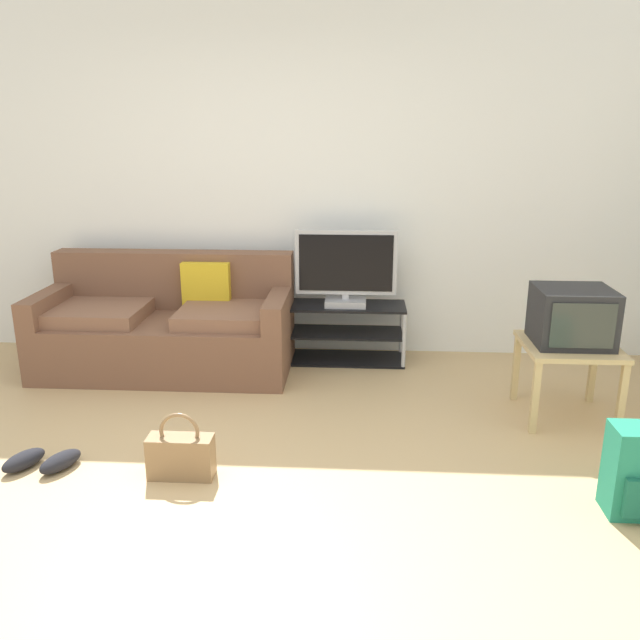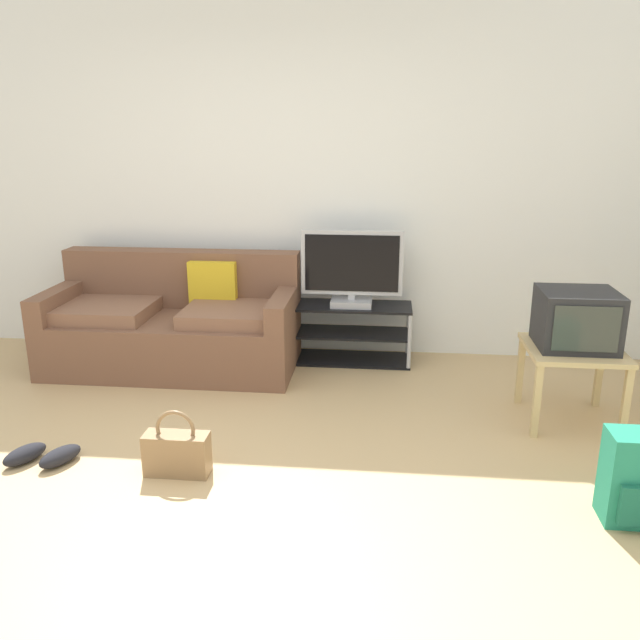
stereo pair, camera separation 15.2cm
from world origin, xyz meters
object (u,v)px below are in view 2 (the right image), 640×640
at_px(flat_tv, 352,269).
at_px(crt_tv, 577,319).
at_px(tv_stand, 351,333).
at_px(sneakers_pair, 42,455).
at_px(side_table, 573,359).
at_px(handbag, 177,452).
at_px(couch, 175,325).

bearing_deg(flat_tv, crt_tv, -32.93).
bearing_deg(tv_stand, sneakers_pair, -131.23).
bearing_deg(side_table, sneakers_pair, -164.04).
bearing_deg(crt_tv, sneakers_pair, -163.75).
height_order(flat_tv, handbag, flat_tv).
bearing_deg(sneakers_pair, side_table, 15.96).
distance_m(flat_tv, side_table, 1.70).
distance_m(side_table, crt_tv, 0.24).
bearing_deg(crt_tv, couch, 165.81).
bearing_deg(flat_tv, handbag, -114.06).
distance_m(tv_stand, flat_tv, 0.51).
xyz_separation_m(couch, flat_tv, (1.32, 0.22, 0.41)).
bearing_deg(side_table, couch, 165.49).
height_order(side_table, crt_tv, crt_tv).
bearing_deg(sneakers_pair, tv_stand, 48.77).
xyz_separation_m(tv_stand, flat_tv, (0.00, -0.02, 0.51)).
relative_size(couch, crt_tv, 4.09).
bearing_deg(tv_stand, couch, -169.69).
bearing_deg(couch, handbag, -71.99).
distance_m(tv_stand, sneakers_pair, 2.38).
height_order(side_table, sneakers_pair, side_table).
relative_size(crt_tv, handbag, 1.24).
relative_size(flat_tv, sneakers_pair, 1.84).
bearing_deg(couch, crt_tv, -14.19).
height_order(flat_tv, side_table, flat_tv).
bearing_deg(side_table, crt_tv, 90.00).
relative_size(flat_tv, crt_tv, 1.69).
bearing_deg(crt_tv, handbag, -157.82).
relative_size(tv_stand, flat_tv, 1.21).
bearing_deg(handbag, couch, 108.01).
distance_m(couch, tv_stand, 1.34).
height_order(tv_stand, sneakers_pair, tv_stand).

